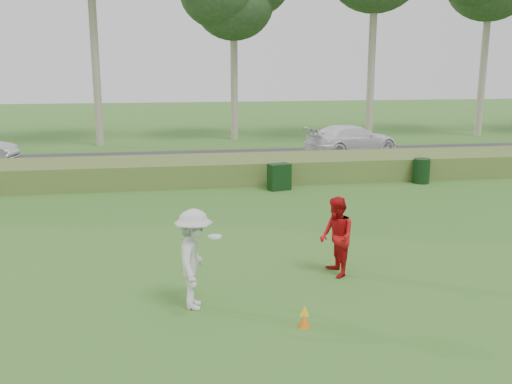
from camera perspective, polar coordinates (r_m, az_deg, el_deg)
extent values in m
plane|color=#306622|center=(11.92, 3.16, -10.35)|extent=(120.00, 120.00, 0.00)
cube|color=#4E692A|center=(23.22, -3.19, 2.27)|extent=(80.00, 3.00, 0.90)
cube|color=#2D2D2D|center=(28.19, -4.28, 3.26)|extent=(80.00, 6.00, 0.06)
cylinder|color=gray|center=(34.03, -16.08, 17.49)|extent=(0.44, 0.44, 15.50)
cylinder|color=gray|center=(35.49, -2.23, 14.51)|extent=(0.44, 0.44, 11.50)
cylinder|color=gray|center=(35.52, 11.65, 16.28)|extent=(0.44, 0.44, 14.00)
cylinder|color=gray|center=(40.14, 22.05, 14.85)|extent=(0.44, 0.44, 13.50)
imported|color=silver|center=(11.11, -6.19, -6.71)|extent=(0.93, 1.38, 1.97)
cylinder|color=white|center=(11.00, -4.16, -4.47)|extent=(0.27, 0.27, 0.03)
imported|color=#B70F12|center=(12.85, 8.06, -4.47)|extent=(0.74, 0.92, 1.80)
cone|color=orange|center=(10.62, 4.84, -12.72)|extent=(0.21, 0.21, 0.24)
cone|color=gold|center=(11.07, 4.86, -11.69)|extent=(0.19, 0.19, 0.21)
cube|color=black|center=(21.43, 2.34, 1.52)|extent=(0.90, 0.69, 1.00)
cylinder|color=black|center=(23.58, 16.20, 2.04)|extent=(0.85, 0.85, 0.98)
imported|color=white|center=(30.22, 9.56, 5.23)|extent=(5.47, 3.50, 1.48)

